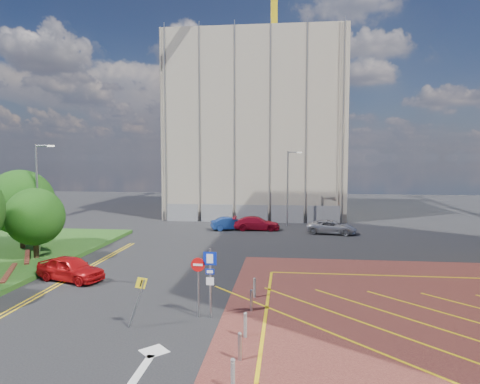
% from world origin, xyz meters
% --- Properties ---
extents(ground, '(140.00, 140.00, 0.00)m').
position_xyz_m(ground, '(0.00, 0.00, 0.00)').
color(ground, black).
rests_on(ground, ground).
extents(tree_c, '(4.00, 4.00, 4.90)m').
position_xyz_m(tree_c, '(-13.50, 10.00, 3.19)').
color(tree_c, '#3D2B1C').
rests_on(tree_c, grass_bed).
extents(tree_d, '(5.00, 5.00, 6.08)m').
position_xyz_m(tree_d, '(-16.50, 13.00, 3.87)').
color(tree_d, '#3D2B1C').
rests_on(tree_d, grass_bed).
extents(lamp_left_far, '(1.53, 0.16, 8.00)m').
position_xyz_m(lamp_left_far, '(-14.42, 12.00, 4.66)').
color(lamp_left_far, '#9EA0A8').
rests_on(lamp_left_far, grass_bed).
extents(lamp_back, '(1.53, 0.16, 8.00)m').
position_xyz_m(lamp_back, '(4.08, 28.00, 4.36)').
color(lamp_back, '#9EA0A8').
rests_on(lamp_back, ground).
extents(sign_cluster, '(1.17, 0.12, 3.20)m').
position_xyz_m(sign_cluster, '(0.30, 0.98, 1.95)').
color(sign_cluster, '#9EA0A8').
rests_on(sign_cluster, ground).
extents(warning_sign, '(0.83, 0.43, 2.24)m').
position_xyz_m(warning_sign, '(-2.30, -0.60, 1.43)').
color(warning_sign, '#9EA0A8').
rests_on(warning_sign, ground).
extents(bollard_row, '(0.14, 11.14, 0.90)m').
position_xyz_m(bollard_row, '(2.30, -1.67, 0.47)').
color(bollard_row, '#9EA0A8').
rests_on(bollard_row, forecourt).
extents(construction_building, '(21.20, 19.20, 22.00)m').
position_xyz_m(construction_building, '(0.00, 40.00, 11.00)').
color(construction_building, '#AEA18E').
rests_on(construction_building, ground).
extents(tower_crane, '(1.60, 35.00, 35.40)m').
position_xyz_m(tower_crane, '(2.00, 39.44, 25.85)').
color(tower_crane, yellow).
rests_on(tower_crane, ground).
extents(construction_fence, '(21.60, 0.06, 2.00)m').
position_xyz_m(construction_fence, '(1.00, 30.00, 1.00)').
color(construction_fence, gray).
rests_on(construction_fence, ground).
extents(car_red_left, '(4.58, 2.94, 1.45)m').
position_xyz_m(car_red_left, '(-8.81, 5.94, 0.73)').
color(car_red_left, red).
rests_on(car_red_left, ground).
extents(car_blue_back, '(4.20, 2.59, 1.31)m').
position_xyz_m(car_blue_back, '(-1.71, 24.69, 0.65)').
color(car_blue_back, navy).
rests_on(car_blue_back, ground).
extents(car_red_back, '(4.82, 2.16, 1.37)m').
position_xyz_m(car_red_back, '(0.89, 24.95, 0.69)').
color(car_red_back, '#AB0E25').
rests_on(car_red_back, ground).
extents(car_silver_back, '(5.04, 3.02, 1.31)m').
position_xyz_m(car_silver_back, '(8.23, 23.60, 0.66)').
color(car_silver_back, '#A8A8AF').
rests_on(car_silver_back, ground).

